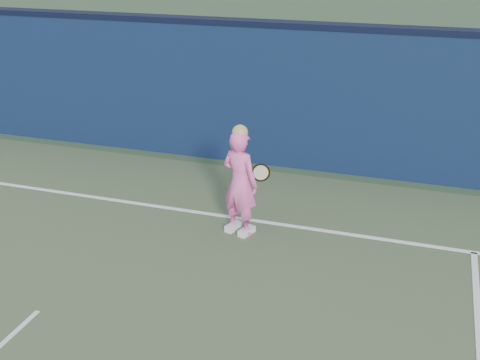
% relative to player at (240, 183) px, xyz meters
% --- Properties ---
extents(backstop_wall, '(24.00, 0.40, 2.50)m').
position_rel_player_xyz_m(backstop_wall, '(-1.59, 2.91, 0.47)').
color(backstop_wall, '#0D1D3A').
rests_on(backstop_wall, ground).
extents(wall_cap, '(24.00, 0.42, 0.10)m').
position_rel_player_xyz_m(wall_cap, '(-1.59, 2.91, 1.77)').
color(wall_cap, black).
rests_on(wall_cap, backstop_wall).
extents(player, '(0.65, 0.53, 1.63)m').
position_rel_player_xyz_m(player, '(0.00, 0.00, 0.00)').
color(player, pink).
rests_on(player, ground).
extents(racket, '(0.52, 0.12, 0.28)m').
position_rel_player_xyz_m(racket, '(0.14, 0.46, -0.01)').
color(racket, black).
rests_on(racket, ground).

